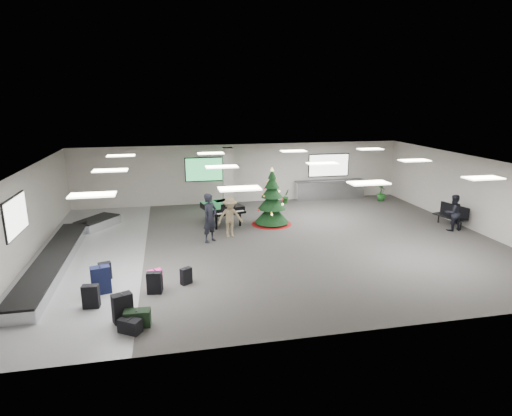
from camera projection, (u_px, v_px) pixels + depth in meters
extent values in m
plane|color=#373532|center=(273.00, 242.00, 17.22)|extent=(18.00, 18.00, 0.00)
cube|color=#ACA69D|center=(242.00, 173.00, 23.44)|extent=(18.00, 0.02, 3.20)
cube|color=#ACA69D|center=(344.00, 274.00, 10.18)|extent=(18.00, 0.02, 3.20)
cube|color=#ACA69D|center=(25.00, 217.00, 15.03)|extent=(0.02, 14.00, 3.20)
cube|color=#ACA69D|center=(474.00, 194.00, 18.59)|extent=(0.02, 14.00, 3.20)
cube|color=silver|center=(273.00, 163.00, 16.41)|extent=(18.00, 14.00, 0.02)
cube|color=gray|center=(89.00, 255.00, 15.83)|extent=(4.00, 14.00, 0.01)
cube|color=#B2AAA3|center=(228.00, 179.00, 21.92)|extent=(0.50, 0.50, 3.20)
cube|color=green|center=(206.00, 169.00, 22.92)|extent=(2.20, 0.08, 1.30)
cube|color=white|center=(329.00, 165.00, 24.31)|extent=(2.40, 0.08, 1.30)
cube|color=white|center=(16.00, 216.00, 14.02)|extent=(0.08, 2.10, 1.30)
cube|color=white|center=(92.00, 195.00, 11.45)|extent=(1.20, 0.60, 0.04)
cube|color=white|center=(110.00, 170.00, 15.24)|extent=(1.20, 0.60, 0.04)
cube|color=white|center=(121.00, 156.00, 19.02)|extent=(1.20, 0.60, 0.04)
cube|color=white|center=(240.00, 189.00, 12.24)|extent=(1.20, 0.60, 0.04)
cube|color=white|center=(222.00, 167.00, 16.03)|extent=(1.20, 0.60, 0.04)
cube|color=white|center=(211.00, 153.00, 19.81)|extent=(1.20, 0.60, 0.04)
cube|color=white|center=(369.00, 183.00, 13.03)|extent=(1.20, 0.60, 0.04)
cube|color=white|center=(323.00, 163.00, 16.82)|extent=(1.20, 0.60, 0.04)
cube|color=white|center=(293.00, 151.00, 20.60)|extent=(1.20, 0.60, 0.04)
cube|color=white|center=(483.00, 178.00, 13.82)|extent=(1.20, 0.60, 0.04)
cube|color=white|center=(414.00, 160.00, 17.61)|extent=(1.20, 0.60, 0.04)
cube|color=white|center=(370.00, 149.00, 21.40)|extent=(1.20, 0.60, 0.04)
cube|color=silver|center=(53.00, 262.00, 14.64)|extent=(1.00, 8.00, 0.38)
cube|color=black|center=(52.00, 257.00, 14.59)|extent=(0.95, 7.90, 0.05)
cube|color=silver|center=(97.00, 223.00, 19.15)|extent=(1.97, 2.21, 0.38)
cube|color=black|center=(97.00, 219.00, 19.10)|extent=(1.87, 2.10, 0.05)
cube|color=silver|center=(330.00, 190.00, 24.37)|extent=(4.00, 0.60, 1.05)
cube|color=#2D2D30|center=(330.00, 181.00, 24.23)|extent=(4.05, 0.65, 0.04)
cube|color=black|center=(123.00, 308.00, 11.06)|extent=(0.57, 0.45, 0.78)
cube|color=black|center=(121.00, 294.00, 10.96)|extent=(0.10, 0.17, 0.02)
cube|color=black|center=(154.00, 283.00, 12.69)|extent=(0.46, 0.29, 0.67)
cube|color=black|center=(154.00, 272.00, 12.60)|extent=(0.05, 0.14, 0.02)
cube|color=#F41F8A|center=(155.00, 280.00, 12.91)|extent=(0.47, 0.37, 0.64)
cube|color=black|center=(154.00, 270.00, 12.82)|extent=(0.08, 0.14, 0.02)
cube|color=black|center=(186.00, 276.00, 13.35)|extent=(0.40, 0.36, 0.53)
cube|color=black|center=(186.00, 268.00, 13.28)|extent=(0.09, 0.11, 0.02)
cube|color=black|center=(101.00, 280.00, 12.67)|extent=(0.61, 0.44, 0.84)
cube|color=black|center=(100.00, 266.00, 12.56)|extent=(0.08, 0.19, 0.02)
cube|color=black|center=(91.00, 296.00, 11.82)|extent=(0.47, 0.28, 0.67)
cube|color=black|center=(90.00, 285.00, 11.74)|extent=(0.04, 0.15, 0.02)
cube|color=black|center=(137.00, 318.00, 10.90)|extent=(0.68, 0.37, 0.44)
cube|color=black|center=(137.00, 310.00, 10.84)|extent=(0.04, 0.20, 0.02)
cube|color=black|center=(157.00, 282.00, 12.96)|extent=(0.36, 0.23, 0.48)
cube|color=black|center=(157.00, 274.00, 12.90)|extent=(0.04, 0.11, 0.02)
cube|color=black|center=(105.00, 271.00, 13.70)|extent=(0.43, 0.33, 0.56)
cube|color=black|center=(104.00, 262.00, 13.62)|extent=(0.07, 0.13, 0.02)
cube|color=black|center=(130.00, 326.00, 10.60)|extent=(0.63, 0.55, 0.36)
cube|color=black|center=(129.00, 319.00, 10.56)|extent=(0.12, 0.17, 0.02)
cone|color=#650908|center=(272.00, 223.00, 19.67)|extent=(1.86, 1.86, 0.12)
cylinder|color=#3F2819|center=(272.00, 219.00, 19.62)|extent=(0.12, 0.12, 0.49)
cone|color=black|center=(272.00, 213.00, 19.55)|extent=(1.57, 1.57, 0.88)
cone|color=black|center=(272.00, 200.00, 19.40)|extent=(1.27, 1.27, 0.78)
cone|color=black|center=(272.00, 190.00, 19.28)|extent=(0.98, 0.98, 0.68)
cone|color=black|center=(272.00, 181.00, 19.18)|extent=(0.68, 0.68, 0.59)
cone|color=black|center=(272.00, 174.00, 19.09)|extent=(0.39, 0.39, 0.44)
cone|color=#FFE566|center=(272.00, 169.00, 19.03)|extent=(0.16, 0.16, 0.18)
cube|color=black|center=(222.00, 207.00, 19.53)|extent=(1.92, 2.05, 0.27)
cube|color=black|center=(230.00, 213.00, 18.76)|extent=(1.44, 0.67, 0.10)
cube|color=white|center=(231.00, 212.00, 18.72)|extent=(1.25, 0.48, 0.02)
cube|color=black|center=(228.00, 206.00, 18.90)|extent=(0.66, 0.21, 0.21)
cylinder|color=black|center=(216.00, 222.00, 18.81)|extent=(0.10, 0.10, 0.66)
cylinder|color=black|center=(240.00, 219.00, 19.33)|extent=(0.10, 0.10, 0.66)
cylinder|color=black|center=(217.00, 213.00, 20.24)|extent=(0.10, 0.10, 0.66)
cube|color=black|center=(450.00, 217.00, 19.26)|extent=(0.84, 1.62, 0.06)
cylinder|color=black|center=(458.00, 226.00, 18.73)|extent=(0.06, 0.06, 0.41)
cylinder|color=black|center=(441.00, 218.00, 19.90)|extent=(0.06, 0.06, 0.41)
cube|color=black|center=(455.00, 210.00, 19.23)|extent=(0.39, 1.52, 0.51)
imported|color=black|center=(210.00, 218.00, 17.07)|extent=(0.85, 0.84, 1.99)
imported|color=#816F50|center=(230.00, 217.00, 17.72)|extent=(1.16, 0.75, 1.69)
imported|color=black|center=(453.00, 213.00, 18.56)|extent=(0.83, 0.67, 1.60)
imported|color=#133C1A|center=(286.00, 196.00, 23.47)|extent=(0.53, 0.53, 0.76)
imported|color=#133C1A|center=(381.00, 193.00, 23.99)|extent=(0.57, 0.57, 0.89)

